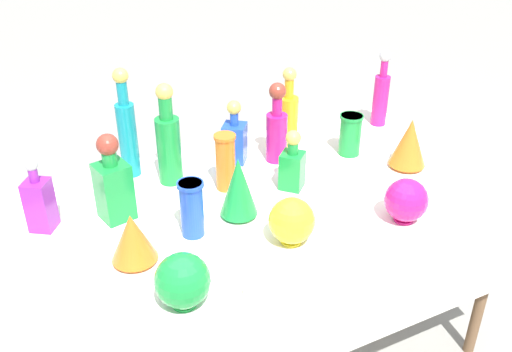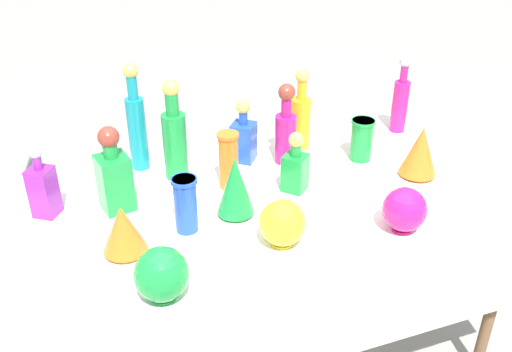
{
  "view_description": "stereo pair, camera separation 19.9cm",
  "coord_description": "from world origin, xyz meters",
  "px_view_note": "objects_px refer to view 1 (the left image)",
  "views": [
    {
      "loc": [
        -0.78,
        -1.54,
        1.85
      ],
      "look_at": [
        0.0,
        0.0,
        0.86
      ],
      "focal_mm": 40.0,
      "sensor_mm": 36.0,
      "label": 1
    },
    {
      "loc": [
        -0.6,
        -1.62,
        1.85
      ],
      "look_at": [
        0.0,
        0.0,
        0.86
      ],
      "focal_mm": 40.0,
      "sensor_mm": 36.0,
      "label": 2
    }
  ],
  "objects_px": {
    "tall_bottle_2": "(127,130)",
    "square_decanter_1": "(292,164)",
    "square_decanter_0": "(235,138)",
    "fluted_vase_0": "(409,143)",
    "tall_bottle_3": "(288,115)",
    "slender_vase_2": "(350,133)",
    "tall_bottle_0": "(277,129)",
    "square_decanter_2": "(113,184)",
    "cardboard_box_behind_left": "(162,207)",
    "tall_bottle_4": "(381,94)",
    "fluted_vase_2": "(133,238)",
    "round_bowl_1": "(292,221)",
    "fluted_vase_1": "(238,187)",
    "tall_bottle_1": "(169,142)",
    "round_bowl_2": "(183,281)",
    "cardboard_box_behind_right": "(142,222)",
    "square_decanter_3": "(39,202)",
    "slender_vase_0": "(192,207)",
    "round_bowl_0": "(406,200)"
  },
  "relations": [
    {
      "from": "square_decanter_1",
      "to": "round_bowl_0",
      "type": "xyz_separation_m",
      "value": [
        0.23,
        -0.36,
        -0.02
      ]
    },
    {
      "from": "square_decanter_0",
      "to": "fluted_vase_0",
      "type": "distance_m",
      "value": 0.68
    },
    {
      "from": "slender_vase_2",
      "to": "slender_vase_0",
      "type": "bearing_deg",
      "value": -162.84
    },
    {
      "from": "tall_bottle_0",
      "to": "tall_bottle_2",
      "type": "distance_m",
      "value": 0.58
    },
    {
      "from": "round_bowl_1",
      "to": "cardboard_box_behind_right",
      "type": "distance_m",
      "value": 1.33
    },
    {
      "from": "tall_bottle_0",
      "to": "tall_bottle_3",
      "type": "height_order",
      "value": "tall_bottle_3"
    },
    {
      "from": "cardboard_box_behind_left",
      "to": "square_decanter_2",
      "type": "bearing_deg",
      "value": -114.54
    },
    {
      "from": "square_decanter_0",
      "to": "cardboard_box_behind_left",
      "type": "xyz_separation_m",
      "value": [
        -0.12,
        0.72,
        -0.71
      ]
    },
    {
      "from": "square_decanter_0",
      "to": "fluted_vase_0",
      "type": "relative_size",
      "value": 1.28
    },
    {
      "from": "tall_bottle_3",
      "to": "fluted_vase_2",
      "type": "bearing_deg",
      "value": -149.25
    },
    {
      "from": "tall_bottle_2",
      "to": "square_decanter_3",
      "type": "distance_m",
      "value": 0.43
    },
    {
      "from": "tall_bottle_2",
      "to": "square_decanter_3",
      "type": "relative_size",
      "value": 1.64
    },
    {
      "from": "tall_bottle_2",
      "to": "fluted_vase_0",
      "type": "xyz_separation_m",
      "value": [
        0.99,
        -0.43,
        -0.08
      ]
    },
    {
      "from": "round_bowl_0",
      "to": "round_bowl_1",
      "type": "relative_size",
      "value": 0.99
    },
    {
      "from": "fluted_vase_1",
      "to": "fluted_vase_2",
      "type": "distance_m",
      "value": 0.4
    },
    {
      "from": "round_bowl_0",
      "to": "round_bowl_2",
      "type": "height_order",
      "value": "round_bowl_2"
    },
    {
      "from": "tall_bottle_4",
      "to": "round_bowl_0",
      "type": "distance_m",
      "value": 0.79
    },
    {
      "from": "tall_bottle_0",
      "to": "round_bowl_1",
      "type": "relative_size",
      "value": 2.1
    },
    {
      "from": "tall_bottle_4",
      "to": "fluted_vase_2",
      "type": "height_order",
      "value": "tall_bottle_4"
    },
    {
      "from": "tall_bottle_0",
      "to": "tall_bottle_1",
      "type": "distance_m",
      "value": 0.44
    },
    {
      "from": "fluted_vase_0",
      "to": "round_bowl_1",
      "type": "relative_size",
      "value": 1.29
    },
    {
      "from": "tall_bottle_4",
      "to": "tall_bottle_2",
      "type": "bearing_deg",
      "value": 177.14
    },
    {
      "from": "square_decanter_3",
      "to": "slender_vase_0",
      "type": "height_order",
      "value": "square_decanter_3"
    },
    {
      "from": "square_decanter_2",
      "to": "fluted_vase_2",
      "type": "relative_size",
      "value": 1.88
    },
    {
      "from": "tall_bottle_2",
      "to": "cardboard_box_behind_left",
      "type": "bearing_deg",
      "value": 65.93
    },
    {
      "from": "fluted_vase_0",
      "to": "square_decanter_1",
      "type": "bearing_deg",
      "value": 172.06
    },
    {
      "from": "square_decanter_1",
      "to": "fluted_vase_2",
      "type": "height_order",
      "value": "square_decanter_1"
    },
    {
      "from": "tall_bottle_1",
      "to": "fluted_vase_2",
      "type": "relative_size",
      "value": 2.35
    },
    {
      "from": "tall_bottle_3",
      "to": "tall_bottle_4",
      "type": "height_order",
      "value": "tall_bottle_4"
    },
    {
      "from": "tall_bottle_2",
      "to": "fluted_vase_2",
      "type": "xyz_separation_m",
      "value": [
        -0.14,
        -0.53,
        -0.1
      ]
    },
    {
      "from": "fluted_vase_1",
      "to": "fluted_vase_0",
      "type": "bearing_deg",
      "value": 1.18
    },
    {
      "from": "slender_vase_0",
      "to": "fluted_vase_1",
      "type": "height_order",
      "value": "fluted_vase_1"
    },
    {
      "from": "tall_bottle_0",
      "to": "square_decanter_2",
      "type": "relative_size",
      "value": 1.05
    },
    {
      "from": "round_bowl_0",
      "to": "round_bowl_2",
      "type": "bearing_deg",
      "value": -176.31
    },
    {
      "from": "square_decanter_0",
      "to": "square_decanter_2",
      "type": "relative_size",
      "value": 0.83
    },
    {
      "from": "tall_bottle_2",
      "to": "tall_bottle_4",
      "type": "xyz_separation_m",
      "value": [
        1.13,
        -0.06,
        -0.04
      ]
    },
    {
      "from": "fluted_vase_0",
      "to": "round_bowl_0",
      "type": "height_order",
      "value": "fluted_vase_0"
    },
    {
      "from": "square_decanter_3",
      "to": "tall_bottle_3",
      "type": "bearing_deg",
      "value": 9.48
    },
    {
      "from": "square_decanter_2",
      "to": "fluted_vase_1",
      "type": "xyz_separation_m",
      "value": [
        0.37,
        -0.18,
        -0.02
      ]
    },
    {
      "from": "square_decanter_0",
      "to": "round_bowl_1",
      "type": "relative_size",
      "value": 1.66
    },
    {
      "from": "tall_bottle_3",
      "to": "fluted_vase_1",
      "type": "relative_size",
      "value": 1.54
    },
    {
      "from": "tall_bottle_3",
      "to": "slender_vase_2",
      "type": "height_order",
      "value": "tall_bottle_3"
    },
    {
      "from": "slender_vase_2",
      "to": "fluted_vase_1",
      "type": "xyz_separation_m",
      "value": [
        -0.6,
        -0.21,
        0.02
      ]
    },
    {
      "from": "square_decanter_3",
      "to": "fluted_vase_2",
      "type": "xyz_separation_m",
      "value": [
        0.22,
        -0.31,
        -0.01
      ]
    },
    {
      "from": "tall_bottle_2",
      "to": "square_decanter_1",
      "type": "distance_m",
      "value": 0.63
    },
    {
      "from": "round_bowl_2",
      "to": "cardboard_box_behind_right",
      "type": "distance_m",
      "value": 1.43
    },
    {
      "from": "slender_vase_0",
      "to": "fluted_vase_2",
      "type": "bearing_deg",
      "value": -165.95
    },
    {
      "from": "square_decanter_3",
      "to": "cardboard_box_behind_right",
      "type": "distance_m",
      "value": 1.09
    },
    {
      "from": "square_decanter_3",
      "to": "round_bowl_2",
      "type": "height_order",
      "value": "square_decanter_3"
    },
    {
      "from": "tall_bottle_0",
      "to": "fluted_vase_1",
      "type": "distance_m",
      "value": 0.43
    }
  ]
}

